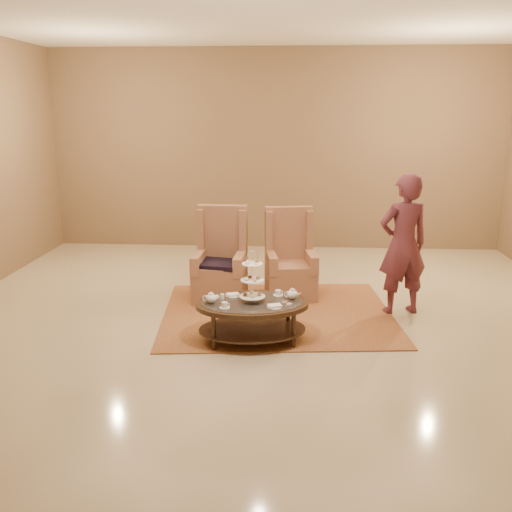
# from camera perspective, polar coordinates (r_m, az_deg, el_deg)

# --- Properties ---
(ground) EXTENTS (8.00, 8.00, 0.00)m
(ground) POSITION_cam_1_polar(r_m,az_deg,el_deg) (6.70, 0.84, -7.10)
(ground) COLOR #C6B693
(ground) RESTS_ON ground
(ceiling) EXTENTS (8.00, 8.00, 0.02)m
(ceiling) POSITION_cam_1_polar(r_m,az_deg,el_deg) (6.70, 0.84, -7.10)
(ceiling) COLOR white
(ceiling) RESTS_ON ground
(wall_back) EXTENTS (8.00, 0.04, 3.50)m
(wall_back) POSITION_cam_1_polar(r_m,az_deg,el_deg) (10.25, 2.01, 10.51)
(wall_back) COLOR #7D6144
(wall_back) RESTS_ON ground
(rug) EXTENTS (3.01, 2.59, 0.01)m
(rug) POSITION_cam_1_polar(r_m,az_deg,el_deg) (7.10, 2.17, -5.75)
(rug) COLOR #A9713C
(rug) RESTS_ON ground
(tea_table) EXTENTS (1.33, 1.00, 1.02)m
(tea_table) POSITION_cam_1_polar(r_m,az_deg,el_deg) (6.18, -0.38, -5.32)
(tea_table) COLOR black
(tea_table) RESTS_ON ground
(armchair_left) EXTENTS (0.69, 0.71, 1.22)m
(armchair_left) POSITION_cam_1_polar(r_m,az_deg,el_deg) (7.60, -3.54, -1.18)
(armchair_left) COLOR #A36C4C
(armchair_left) RESTS_ON ground
(armchair_right) EXTENTS (0.73, 0.75, 1.19)m
(armchair_right) POSITION_cam_1_polar(r_m,az_deg,el_deg) (7.71, 3.40, -1.07)
(armchair_right) COLOR #A36C4C
(armchair_right) RESTS_ON ground
(person) EXTENTS (0.73, 0.58, 1.74)m
(person) POSITION_cam_1_polar(r_m,az_deg,el_deg) (7.13, 14.50, 1.10)
(person) COLOR #5E2833
(person) RESTS_ON ground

